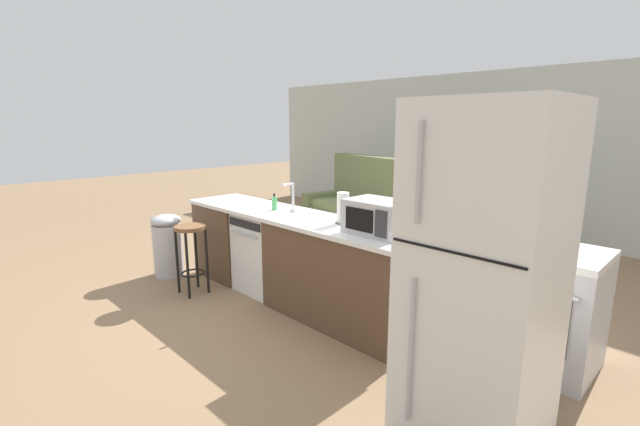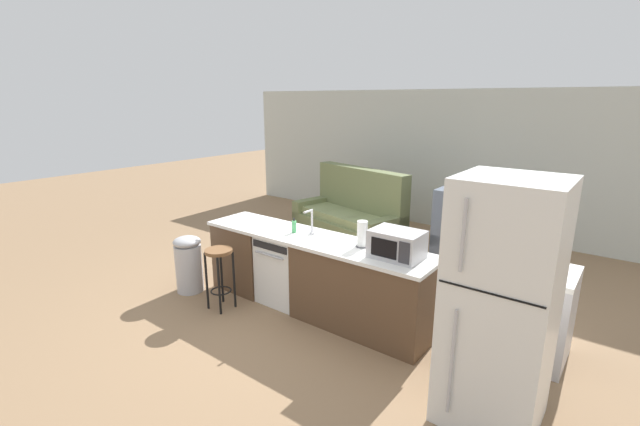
% 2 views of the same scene
% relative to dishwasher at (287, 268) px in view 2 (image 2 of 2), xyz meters
% --- Properties ---
extents(ground_plane, '(24.00, 24.00, 0.00)m').
position_rel_dishwasher_xyz_m(ground_plane, '(0.25, 0.00, -0.42)').
color(ground_plane, '#896B4C').
extents(wall_back, '(10.00, 0.06, 2.60)m').
position_rel_dishwasher_xyz_m(wall_back, '(0.55, 4.20, 0.88)').
color(wall_back, beige).
rests_on(wall_back, ground_plane).
extents(kitchen_counter, '(2.94, 0.66, 0.90)m').
position_rel_dishwasher_xyz_m(kitchen_counter, '(0.49, 0.00, -0.00)').
color(kitchen_counter, brown).
rests_on(kitchen_counter, ground_plane).
extents(dishwasher, '(0.58, 0.61, 0.84)m').
position_rel_dishwasher_xyz_m(dishwasher, '(0.00, 0.00, 0.00)').
color(dishwasher, white).
rests_on(dishwasher, ground_plane).
extents(stove_range, '(0.76, 0.68, 0.90)m').
position_rel_dishwasher_xyz_m(stove_range, '(2.60, 0.55, 0.03)').
color(stove_range, '#B7B7BC').
rests_on(stove_range, ground_plane).
extents(refrigerator, '(0.72, 0.73, 1.92)m').
position_rel_dishwasher_xyz_m(refrigerator, '(2.60, -0.55, 0.54)').
color(refrigerator, silver).
rests_on(refrigerator, ground_plane).
extents(microwave, '(0.50, 0.37, 0.28)m').
position_rel_dishwasher_xyz_m(microwave, '(1.46, -0.00, 0.62)').
color(microwave, '#B7B7BC').
rests_on(microwave, kitchen_counter).
extents(sink_faucet, '(0.07, 0.18, 0.30)m').
position_rel_dishwasher_xyz_m(sink_faucet, '(0.32, 0.07, 0.61)').
color(sink_faucet, silver).
rests_on(sink_faucet, kitchen_counter).
extents(paper_towel_roll, '(0.14, 0.14, 0.28)m').
position_rel_dishwasher_xyz_m(paper_towel_roll, '(1.02, 0.07, 0.62)').
color(paper_towel_roll, '#4C4C51').
rests_on(paper_towel_roll, kitchen_counter).
extents(soap_bottle, '(0.06, 0.06, 0.18)m').
position_rel_dishwasher_xyz_m(soap_bottle, '(0.11, 0.01, 0.55)').
color(soap_bottle, '#4CB266').
rests_on(soap_bottle, kitchen_counter).
extents(kettle, '(0.21, 0.17, 0.19)m').
position_rel_dishwasher_xyz_m(kettle, '(2.43, 0.42, 0.56)').
color(kettle, black).
rests_on(kettle, stove_range).
extents(bar_stool, '(0.32, 0.32, 0.74)m').
position_rel_dishwasher_xyz_m(bar_stool, '(-0.49, -0.64, 0.11)').
color(bar_stool, brown).
rests_on(bar_stool, ground_plane).
extents(trash_bin, '(0.35, 0.35, 0.74)m').
position_rel_dishwasher_xyz_m(trash_bin, '(-1.19, -0.57, -0.04)').
color(trash_bin, '#B7B7BC').
rests_on(trash_bin, ground_plane).
extents(couch, '(2.16, 1.34, 1.27)m').
position_rel_dishwasher_xyz_m(couch, '(-0.64, 2.41, -0.03)').
color(couch, '#667047').
rests_on(couch, ground_plane).
extents(armchair, '(0.80, 0.85, 1.20)m').
position_rel_dishwasher_xyz_m(armchair, '(1.30, 2.37, -0.07)').
color(armchair, '#515B6B').
rests_on(armchair, ground_plane).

